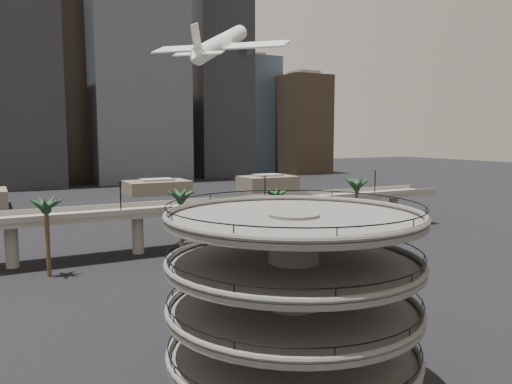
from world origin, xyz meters
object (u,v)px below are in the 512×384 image
airborne_jet (221,44)px  car_a (345,306)px  car_c (409,270)px  car_b (346,288)px  overpass (191,212)px  parking_ramp (293,287)px

airborne_jet → car_a: airborne_jet is taller
airborne_jet → car_c: (11.24, -49.31, -42.90)m
car_b → airborne_jet: bearing=-18.9°
overpass → airborne_jet: (13.01, 13.40, 36.39)m
overpass → car_a: 45.13m
car_c → overpass: bearing=68.3°
parking_ramp → car_a: parking_ramp is taller
parking_ramp → car_c: bearing=31.8°
overpass → parking_ramp: bearing=-102.4°
airborne_jet → car_c: size_ratio=5.00×
airborne_jet → car_c: airborne_jet is taller
parking_ramp → car_a: bearing=40.0°
airborne_jet → car_a: 72.61m
car_a → car_b: (4.75, 5.68, 0.12)m
overpass → airborne_jet: size_ratio=4.59×
car_b → overpass: bearing=-1.4°
airborne_jet → car_a: (-8.67, -57.82, -43.05)m
parking_ramp → airborne_jet: size_ratio=0.78×
car_a → car_b: 7.41m
airborne_jet → car_b: bearing=-139.8°
airborne_jet → car_c: 66.32m
overpass → car_c: overpass is taller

